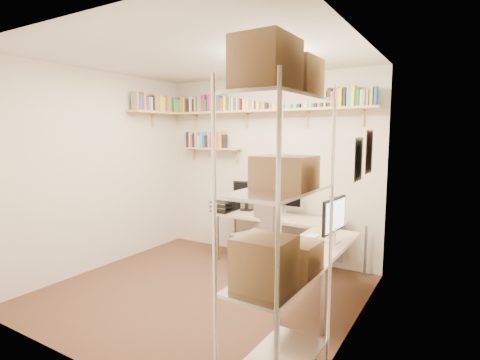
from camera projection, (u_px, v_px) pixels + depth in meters
name	position (u px, v px, depth m)	size (l,w,h in m)	color
ground	(202.00, 292.00, 4.09)	(3.20, 3.20, 0.00)	#4A281F
room_shell	(200.00, 150.00, 3.90)	(3.24, 3.04, 2.52)	beige
wall_shelves	(232.00, 111.00, 5.15)	(3.12, 1.09, 0.80)	tan
corner_desk	(280.00, 221.00, 4.59)	(2.01, 1.67, 1.14)	tan
office_chair	(256.00, 242.00, 4.60)	(0.55, 0.55, 0.94)	black
wire_rack	(279.00, 181.00, 2.40)	(0.45, 0.90, 2.27)	silver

